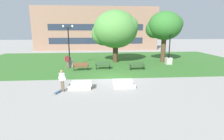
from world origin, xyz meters
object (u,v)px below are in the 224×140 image
person_skateboarder (62,79)px  park_bench_near_right (81,66)px  person_bystander_near_lawn (67,61)px  lamp_post_left (70,58)px  concrete_block_left (123,84)px  lamp_post_right (169,56)px  skateboard (59,92)px  park_bench_near_left (137,65)px  park_bench_far_left (103,65)px  concrete_block_center (81,85)px

person_skateboarder → park_bench_near_right: person_skateboarder is taller
park_bench_near_right → person_bystander_near_lawn: size_ratio=1.08×
lamp_post_left → concrete_block_left: bearing=-56.6°
person_bystander_near_lawn → lamp_post_right: bearing=6.8°
skateboard → lamp_post_right: bearing=38.9°
skateboard → lamp_post_right: lamp_post_right is taller
skateboard → lamp_post_right: size_ratio=0.19×
lamp_post_right → lamp_post_left: 13.31m
park_bench_near_left → lamp_post_right: bearing=30.5°
park_bench_near_left → lamp_post_right: (5.09, 3.00, 0.56)m
person_skateboarder → lamp_post_right: size_ratio=0.32×
person_skateboarder → lamp_post_right: (12.41, 9.95, 0.13)m
skateboard → park_bench_near_left: park_bench_near_left is taller
park_bench_near_left → park_bench_far_left: bearing=171.1°
person_bystander_near_lawn → lamp_post_left: bearing=81.5°
park_bench_near_right → person_bystander_near_lawn: 2.20m
concrete_block_center → lamp_post_right: (11.08, 9.45, 0.79)m
person_skateboarder → park_bench_near_left: 10.11m
person_skateboarder → person_bystander_near_lawn: size_ratio=1.00×
person_skateboarder → skateboard: (-0.27, -0.28, -0.88)m
concrete_block_center → concrete_block_left: (3.49, 0.11, 0.00)m
concrete_block_center → lamp_post_right: 14.59m
lamp_post_left → skateboard: bearing=-86.3°
concrete_block_center → lamp_post_right: bearing=40.5°
skateboard → person_bystander_near_lawn: size_ratio=0.60×
lamp_post_right → lamp_post_left: lamp_post_right is taller
park_bench_near_right → lamp_post_left: bearing=126.3°
concrete_block_center → lamp_post_left: (-2.21, 8.75, 0.79)m
concrete_block_left → person_skateboarder: size_ratio=1.09×
concrete_block_left → park_bench_near_right: bearing=122.3°
park_bench_near_right → person_skateboarder: bearing=-95.9°
concrete_block_center → park_bench_near_left: (5.99, 6.45, 0.23)m
lamp_post_right → park_bench_near_right: bearing=-166.2°
concrete_block_center → lamp_post_left: 9.06m
park_bench_far_left → lamp_post_right: 9.42m
park_bench_near_left → park_bench_far_left: size_ratio=1.01×
concrete_block_center → concrete_block_left: bearing=1.8°
concrete_block_left → lamp_post_left: lamp_post_left is taller
park_bench_near_left → park_bench_far_left: (-4.01, 0.63, 0.00)m
concrete_block_left → park_bench_near_left: size_ratio=1.01×
person_bystander_near_lawn → concrete_block_left: bearing=-53.0°
lamp_post_right → lamp_post_left: (-13.29, -0.70, -0.01)m
concrete_block_left → skateboard: bearing=-170.1°
park_bench_far_left → concrete_block_left: bearing=-77.8°
lamp_post_left → person_bystander_near_lawn: lamp_post_left is taller
park_bench_near_left → lamp_post_left: lamp_post_left is taller
concrete_block_center → lamp_post_right: size_ratio=0.35×
concrete_block_left → lamp_post_left: (-5.70, 8.65, 0.79)m
lamp_post_right → person_bystander_near_lawn: size_ratio=3.14×
park_bench_far_left → lamp_post_right: size_ratio=0.34×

